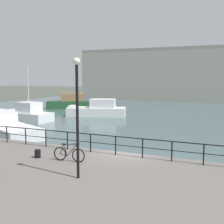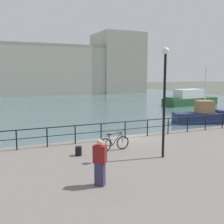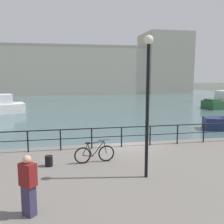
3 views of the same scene
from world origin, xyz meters
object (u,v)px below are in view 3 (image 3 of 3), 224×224
harbor_building (96,70)px  parked_bicycle (95,154)px  mooring_bollard (49,161)px  standing_person (28,185)px  quay_lamp_post (148,90)px

harbor_building → parked_bicycle: bearing=-97.6°
mooring_bollard → standing_person: standing_person is taller
parked_bicycle → quay_lamp_post: 3.85m
harbor_building → standing_person: harbor_building is taller
quay_lamp_post → harbor_building: bearing=84.3°
parked_bicycle → standing_person: bearing=-125.3°
harbor_building → mooring_bollard: 56.97m
quay_lamp_post → standing_person: quay_lamp_post is taller
standing_person → harbor_building: bearing=33.3°
mooring_bollard → standing_person: bearing=-95.1°
parked_bicycle → quay_lamp_post: bearing=-54.3°
mooring_bollard → harbor_building: bearing=80.5°
harbor_building → parked_bicycle: harbor_building is taller
parked_bicycle → mooring_bollard: bearing=177.7°
parked_bicycle → mooring_bollard: parked_bicycle is taller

